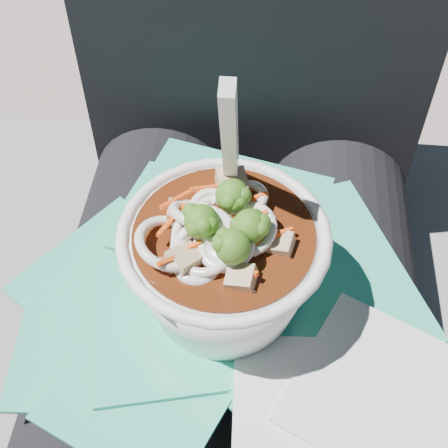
# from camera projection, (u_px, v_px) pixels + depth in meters

# --- Properties ---
(stone_ledge) EXTENTS (1.00, 0.50, 0.42)m
(stone_ledge) POSITION_uv_depth(u_px,v_px,m) (239.00, 367.00, 0.87)
(stone_ledge) COLOR slate
(stone_ledge) RESTS_ON ground
(lap) EXTENTS (0.34, 0.48, 0.15)m
(lap) POSITION_uv_depth(u_px,v_px,m) (231.00, 370.00, 0.56)
(lap) COLOR black
(lap) RESTS_ON stone_ledge
(person_body) EXTENTS (0.34, 0.94, 0.98)m
(person_body) POSITION_uv_depth(u_px,v_px,m) (240.00, 266.00, 0.59)
(person_body) COLOR black
(person_body) RESTS_ON ground
(plastic_bag) EXTENTS (0.36, 0.35, 0.01)m
(plastic_bag) POSITION_uv_depth(u_px,v_px,m) (213.00, 288.00, 0.51)
(plastic_bag) COLOR #2AB18D
(plastic_bag) RESTS_ON lap
(napkins) EXTENTS (0.19, 0.16, 0.01)m
(napkins) POSITION_uv_depth(u_px,v_px,m) (346.00, 402.00, 0.44)
(napkins) COLOR silver
(napkins) RESTS_ON plastic_bag
(udon_bowl) EXTENTS (0.15, 0.15, 0.20)m
(udon_bowl) POSITION_uv_depth(u_px,v_px,m) (224.00, 259.00, 0.46)
(udon_bowl) COLOR white
(udon_bowl) RESTS_ON plastic_bag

